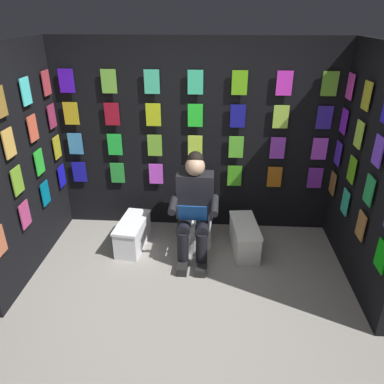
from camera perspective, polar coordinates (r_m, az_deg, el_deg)
The scene contains 8 objects.
ground_plane at distance 3.49m, azimuth -1.31°, elevation -19.95°, with size 30.00×30.00×0.00m, color gray.
display_wall_back at distance 4.47m, azimuth 0.55°, elevation 8.22°, with size 3.40×0.14×2.29m.
display_wall_left at distance 3.87m, azimuth 25.68°, elevation 2.69°, with size 0.14×1.78×2.29m.
display_wall_right at distance 4.07m, azimuth -24.93°, elevation 3.90°, with size 0.14×1.78×2.29m.
toilet at distance 4.37m, azimuth 0.57°, elevation -4.05°, with size 0.41×0.56×0.77m.
person_reading at distance 4.04m, azimuth 0.35°, elevation -2.28°, with size 0.53×0.69×1.19m.
comic_longbox_near at distance 4.34m, azimuth 8.04°, elevation -6.87°, with size 0.34×0.67×0.35m.
comic_longbox_far at distance 4.42m, azimuth -9.08°, elevation -6.34°, with size 0.35×0.64×0.34m.
Camera 1 is at (-0.23, 2.42, 2.51)m, focal length 34.78 mm.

